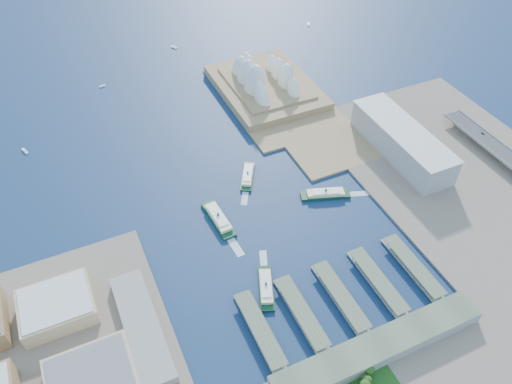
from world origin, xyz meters
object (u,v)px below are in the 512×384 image
ferry_b (248,175)px  toaster_building (402,141)px  ferry_a (218,217)px  opera_house (266,72)px  car_c (483,133)px  ferry_d (325,193)px  ferry_c (266,286)px

ferry_b → toaster_building: bearing=17.9°
ferry_a → opera_house: bearing=49.6°
ferry_b → car_c: car_c is taller
ferry_b → ferry_d: (68.28, -66.05, 0.59)m
opera_house → ferry_a: size_ratio=2.99×
ferry_c → ferry_d: (117.46, 87.92, 0.44)m
ferry_d → ferry_a: bearing=102.2°
ferry_c → opera_house: bearing=-93.9°
ferry_a → ferry_d: (126.06, -15.15, -0.34)m
ferry_d → car_c: (231.30, 1.79, 10.20)m
toaster_building → ferry_b: (-190.58, 39.37, -15.73)m
ferry_b → ferry_a: bearing=-109.1°
opera_house → toaster_building: 219.62m
toaster_building → ferry_a: (-248.36, -11.53, -14.80)m
toaster_building → ferry_d: toaster_building is taller
ferry_a → ferry_b: ferry_a is taller
opera_house → toaster_building: bearing=-65.8°
opera_house → ferry_b: bearing=-122.1°
car_c → ferry_b: bearing=167.9°
ferry_b → ferry_d: bearing=-14.5°
ferry_a → ferry_d: ferry_a is taller
ferry_a → ferry_c: bearing=-88.8°
ferry_b → car_c: bearing=17.5°
ferry_a → ferry_c: 103.42m
ferry_b → ferry_c: bearing=-78.2°
ferry_a → car_c: bearing=-5.7°
ferry_a → car_c: size_ratio=12.30×
car_c → ferry_a: bearing=177.9°
ferry_b → ferry_c: (-49.17, -153.96, 0.15)m
opera_house → ferry_b: size_ratio=3.57×
ferry_b → ferry_c: 161.62m
opera_house → ferry_a: (-158.36, -211.53, -26.30)m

